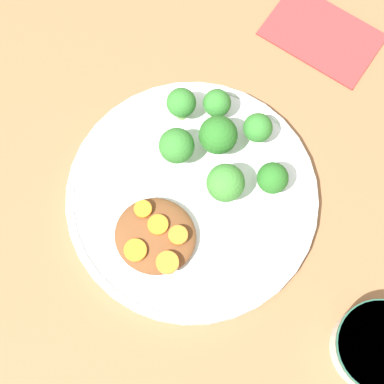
% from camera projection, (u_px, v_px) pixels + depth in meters
% --- Properties ---
extents(ground_plane, '(4.00, 4.00, 0.00)m').
position_uv_depth(ground_plane, '(192.00, 200.00, 0.75)').
color(ground_plane, '#8C603D').
extents(plate, '(0.29, 0.29, 0.02)m').
position_uv_depth(plate, '(192.00, 197.00, 0.74)').
color(plate, white).
rests_on(plate, ground_plane).
extents(dip_bowl, '(0.10, 0.10, 0.04)m').
position_uv_depth(dip_bowl, '(378.00, 347.00, 0.67)').
color(dip_bowl, silver).
rests_on(dip_bowl, ground_plane).
extents(stew_mound, '(0.09, 0.09, 0.02)m').
position_uv_depth(stew_mound, '(155.00, 236.00, 0.71)').
color(stew_mound, brown).
rests_on(stew_mound, plate).
extents(broccoli_floret_0, '(0.03, 0.03, 0.05)m').
position_uv_depth(broccoli_floret_0, '(258.00, 128.00, 0.73)').
color(broccoli_floret_0, '#7FA85B').
rests_on(broccoli_floret_0, plate).
extents(broccoli_floret_1, '(0.04, 0.04, 0.06)m').
position_uv_depth(broccoli_floret_1, '(219.00, 136.00, 0.72)').
color(broccoli_floret_1, '#759E51').
rests_on(broccoli_floret_1, plate).
extents(broccoli_floret_2, '(0.04, 0.04, 0.06)m').
position_uv_depth(broccoli_floret_2, '(226.00, 183.00, 0.70)').
color(broccoli_floret_2, '#759E51').
rests_on(broccoli_floret_2, plate).
extents(broccoli_floret_3, '(0.04, 0.04, 0.05)m').
position_uv_depth(broccoli_floret_3, '(272.00, 179.00, 0.71)').
color(broccoli_floret_3, '#759E51').
rests_on(broccoli_floret_3, plate).
extents(broccoli_floret_4, '(0.03, 0.03, 0.05)m').
position_uv_depth(broccoli_floret_4, '(181.00, 104.00, 0.73)').
color(broccoli_floret_4, '#759E51').
rests_on(broccoli_floret_4, plate).
extents(broccoli_floret_5, '(0.03, 0.03, 0.04)m').
position_uv_depth(broccoli_floret_5, '(217.00, 104.00, 0.74)').
color(broccoli_floret_5, '#7FA85B').
rests_on(broccoli_floret_5, plate).
extents(broccoli_floret_6, '(0.04, 0.04, 0.06)m').
position_uv_depth(broccoli_floret_6, '(177.00, 146.00, 0.71)').
color(broccoli_floret_6, '#759E51').
rests_on(broccoli_floret_6, plate).
extents(carrot_slice_0, '(0.02, 0.02, 0.00)m').
position_uv_depth(carrot_slice_0, '(135.00, 250.00, 0.69)').
color(carrot_slice_0, orange).
rests_on(carrot_slice_0, stew_mound).
extents(carrot_slice_1, '(0.02, 0.02, 0.01)m').
position_uv_depth(carrot_slice_1, '(143.00, 209.00, 0.70)').
color(carrot_slice_1, orange).
rests_on(carrot_slice_1, stew_mound).
extents(carrot_slice_2, '(0.02, 0.02, 0.01)m').
position_uv_depth(carrot_slice_2, '(178.00, 235.00, 0.69)').
color(carrot_slice_2, orange).
rests_on(carrot_slice_2, stew_mound).
extents(carrot_slice_3, '(0.02, 0.02, 0.01)m').
position_uv_depth(carrot_slice_3, '(167.00, 263.00, 0.68)').
color(carrot_slice_3, orange).
rests_on(carrot_slice_3, stew_mound).
extents(carrot_slice_4, '(0.02, 0.02, 0.00)m').
position_uv_depth(carrot_slice_4, '(158.00, 225.00, 0.70)').
color(carrot_slice_4, orange).
rests_on(carrot_slice_4, stew_mound).
extents(napkin, '(0.15, 0.11, 0.01)m').
position_uv_depth(napkin, '(322.00, 34.00, 0.81)').
color(napkin, '#B73333').
rests_on(napkin, ground_plane).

